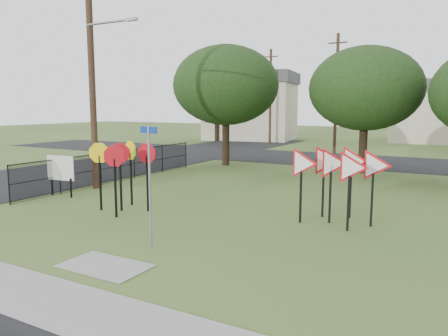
# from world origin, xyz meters

# --- Properties ---
(ground) EXTENTS (140.00, 140.00, 0.00)m
(ground) POSITION_xyz_m (0.00, 0.00, 0.00)
(ground) COLOR #3B5620
(sidewalk) EXTENTS (30.00, 1.60, 0.02)m
(sidewalk) POSITION_xyz_m (0.00, -4.20, 0.01)
(sidewalk) COLOR gray
(sidewalk) RESTS_ON ground
(street_left) EXTENTS (8.00, 50.00, 0.02)m
(street_left) POSITION_xyz_m (-12.00, 10.00, 0.01)
(street_left) COLOR black
(street_left) RESTS_ON ground
(street_far) EXTENTS (60.00, 8.00, 0.02)m
(street_far) POSITION_xyz_m (0.00, 20.00, 0.01)
(street_far) COLOR black
(street_far) RESTS_ON ground
(curb_pad) EXTENTS (2.00, 1.20, 0.02)m
(curb_pad) POSITION_xyz_m (0.00, -2.40, 0.01)
(curb_pad) COLOR gray
(curb_pad) RESTS_ON ground
(street_name_sign) EXTENTS (0.63, 0.17, 3.11)m
(street_name_sign) POSITION_xyz_m (0.03, -0.79, 1.78)
(street_name_sign) COLOR gray
(street_name_sign) RESTS_ON ground
(stop_sign_cluster) EXTENTS (2.24, 1.93, 2.39)m
(stop_sign_cluster) POSITION_xyz_m (-3.31, 1.88, 1.78)
(stop_sign_cluster) COLOR black
(stop_sign_cluster) RESTS_ON ground
(yield_sign_cluster) EXTENTS (3.08, 1.64, 2.40)m
(yield_sign_cluster) POSITION_xyz_m (3.56, 3.93, 1.76)
(yield_sign_cluster) COLOR black
(yield_sign_cluster) RESTS_ON ground
(info_board) EXTENTS (1.32, 0.20, 1.65)m
(info_board) POSITION_xyz_m (-7.20, 2.51, 1.09)
(info_board) COLOR black
(info_board) RESTS_ON ground
(utility_pole_main) EXTENTS (3.55, 0.33, 10.00)m
(utility_pole_main) POSITION_xyz_m (-7.24, 4.50, 5.21)
(utility_pole_main) COLOR #422C1E
(utility_pole_main) RESTS_ON ground
(far_pole_a) EXTENTS (1.40, 0.24, 9.00)m
(far_pole_a) POSITION_xyz_m (-2.00, 24.00, 4.60)
(far_pole_a) COLOR #422C1E
(far_pole_a) RESTS_ON ground
(far_pole_c) EXTENTS (1.40, 0.24, 9.00)m
(far_pole_c) POSITION_xyz_m (-10.00, 30.00, 4.60)
(far_pole_c) COLOR #422C1E
(far_pole_c) RESTS_ON ground
(fence_run) EXTENTS (0.05, 11.55, 1.50)m
(fence_run) POSITION_xyz_m (-7.60, 6.25, 0.78)
(fence_run) COLOR black
(fence_run) RESTS_ON ground
(house_left) EXTENTS (10.58, 8.88, 7.20)m
(house_left) POSITION_xyz_m (-14.00, 34.00, 3.65)
(house_left) COLOR beige
(house_left) RESTS_ON ground
(house_mid) EXTENTS (8.40, 8.40, 6.20)m
(house_mid) POSITION_xyz_m (4.00, 40.00, 3.15)
(house_mid) COLOR beige
(house_mid) RESTS_ON ground
(tree_near_left) EXTENTS (6.40, 6.40, 7.27)m
(tree_near_left) POSITION_xyz_m (-6.00, 14.00, 4.86)
(tree_near_left) COLOR black
(tree_near_left) RESTS_ON ground
(tree_near_mid) EXTENTS (6.00, 6.00, 6.80)m
(tree_near_mid) POSITION_xyz_m (2.00, 15.00, 4.54)
(tree_near_mid) COLOR black
(tree_near_mid) RESTS_ON ground
(tree_far_left) EXTENTS (6.80, 6.80, 7.73)m
(tree_far_left) POSITION_xyz_m (-16.00, 30.00, 5.17)
(tree_far_left) COLOR black
(tree_far_left) RESTS_ON ground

